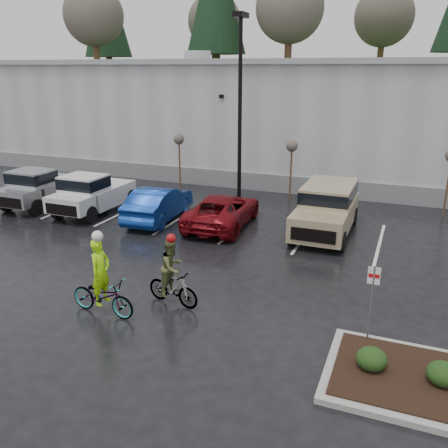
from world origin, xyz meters
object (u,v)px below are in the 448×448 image
at_px(car_blue, 159,203).
at_px(sapling_west, 179,142).
at_px(lamppost, 240,90).
at_px(pickup_white, 97,191).
at_px(cyclist_olive, 172,279).
at_px(suv_tan, 326,211).
at_px(fire_lane_sign, 372,296).
at_px(car_red, 223,210).
at_px(cyclist_hivis, 102,289).
at_px(sapling_mid, 292,149).
at_px(pickup_silver, 46,186).

bearing_deg(car_blue, sapling_west, -78.25).
xyz_separation_m(lamppost, pickup_white, (-5.83, -4.37, -4.71)).
height_order(sapling_west, cyclist_olive, sapling_west).
height_order(pickup_white, suv_tan, suv_tan).
height_order(fire_lane_sign, car_red, fire_lane_sign).
bearing_deg(sapling_west, car_red, -47.61).
distance_m(pickup_white, cyclist_hivis, 10.69).
bearing_deg(car_red, sapling_west, -51.11).
height_order(sapling_west, sapling_mid, same).
xyz_separation_m(sapling_west, cyclist_olive, (6.18, -12.66, -1.91)).
relative_size(lamppost, car_blue, 1.95).
bearing_deg(sapling_mid, pickup_white, -147.21).
bearing_deg(pickup_silver, fire_lane_sign, -23.96).
height_order(lamppost, cyclist_hivis, lamppost).
xyz_separation_m(lamppost, cyclist_olive, (2.18, -11.66, -4.86)).
height_order(suv_tan, cyclist_hivis, cyclist_hivis).
xyz_separation_m(sapling_west, sapling_mid, (6.50, 0.00, 0.00)).
xyz_separation_m(suv_tan, cyclist_hivis, (-4.62, -9.28, -0.26)).
distance_m(car_blue, cyclist_hivis, 8.91).
relative_size(lamppost, pickup_silver, 1.77).
relative_size(pickup_silver, car_blue, 1.10).
bearing_deg(car_blue, pickup_silver, -6.49).
relative_size(lamppost, sapling_mid, 2.88).
height_order(pickup_white, cyclist_olive, cyclist_olive).
distance_m(car_red, suv_tan, 4.49).
bearing_deg(suv_tan, pickup_silver, -177.09).
bearing_deg(pickup_silver, sapling_mid, 24.95).
bearing_deg(sapling_west, cyclist_hivis, -71.73).
xyz_separation_m(sapling_mid, fire_lane_sign, (5.30, -12.80, -1.32)).
xyz_separation_m(sapling_west, pickup_silver, (-4.98, -5.34, -1.75)).
xyz_separation_m(sapling_west, fire_lane_sign, (11.80, -12.80, -1.32)).
relative_size(car_blue, car_red, 0.92).
bearing_deg(cyclist_hivis, pickup_silver, 51.52).
distance_m(pickup_silver, car_red, 9.76).
distance_m(fire_lane_sign, pickup_silver, 18.37).
height_order(pickup_silver, car_blue, pickup_silver).
bearing_deg(pickup_silver, sapling_west, 46.98).
xyz_separation_m(lamppost, car_red, (0.77, -4.22, -4.97)).
height_order(pickup_silver, suv_tan, suv_tan).
distance_m(sapling_west, cyclist_hivis, 14.77).
height_order(fire_lane_sign, suv_tan, fire_lane_sign).
height_order(sapling_west, car_red, sapling_west).
bearing_deg(cyclist_hivis, sapling_west, 21.59).
bearing_deg(cyclist_hivis, car_blue, 22.36).
bearing_deg(fire_lane_sign, sapling_mid, 112.49).
relative_size(lamppost, pickup_white, 1.77).
bearing_deg(sapling_west, sapling_mid, 0.00).
bearing_deg(lamppost, cyclist_olive, -79.40).
bearing_deg(fire_lane_sign, pickup_white, 151.40).
xyz_separation_m(cyclist_hivis, cyclist_olive, (1.59, 1.25, 0.05)).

